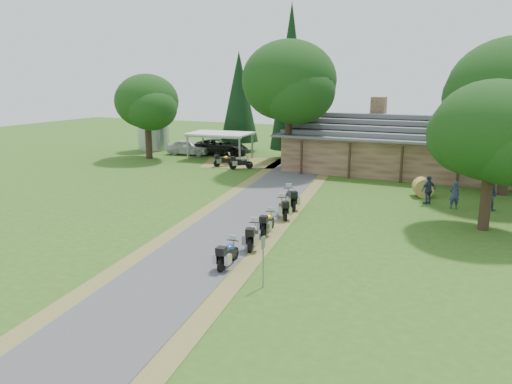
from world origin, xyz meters
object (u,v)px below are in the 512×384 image
at_px(car_dark_suv, 220,143).
at_px(motorcycle_carport_b, 241,162).
at_px(car_white_sedan, 189,145).
at_px(motorcycle_row_a, 228,253).
at_px(motorcycle_row_b, 253,234).
at_px(hay_bale, 423,187).
at_px(motorcycle_carport_a, 224,160).
at_px(motorcycle_row_d, 283,207).
at_px(motorcycle_row_e, 290,197).
at_px(carport, 220,146).
at_px(lodge, 411,144).
at_px(silo, 153,118).
at_px(motorcycle_row_c, 268,221).

height_order(car_dark_suv, motorcycle_carport_b, car_dark_suv).
relative_size(car_white_sedan, motorcycle_row_a, 3.32).
relative_size(motorcycle_row_b, hay_bale, 1.48).
height_order(motorcycle_row_a, motorcycle_carport_a, same).
relative_size(motorcycle_row_d, motorcycle_carport_b, 1.01).
relative_size(car_dark_suv, motorcycle_row_e, 3.14).
height_order(motorcycle_row_d, motorcycle_row_e, motorcycle_row_e).
distance_m(carport, hay_bale, 21.56).
height_order(lodge, motorcycle_row_a, lodge).
bearing_deg(motorcycle_carport_a, carport, 70.86).
distance_m(motorcycle_row_b, hay_bale, 15.26).
distance_m(silo, car_dark_suv, 8.64).
distance_m(silo, hay_bale, 31.82).
height_order(motorcycle_row_c, motorcycle_row_d, motorcycle_row_d).
height_order(motorcycle_row_c, motorcycle_row_e, motorcycle_row_e).
bearing_deg(car_dark_suv, hay_bale, -129.64).
height_order(motorcycle_row_a, motorcycle_carport_b, motorcycle_carport_b).
bearing_deg(motorcycle_row_d, hay_bale, -68.06).
distance_m(motorcycle_row_a, motorcycle_row_c, 5.02).
height_order(carport, motorcycle_row_e, carport).
xyz_separation_m(motorcycle_row_e, hay_bale, (7.04, 6.48, -0.06)).
height_order(car_dark_suv, motorcycle_row_e, car_dark_suv).
xyz_separation_m(silo, motorcycle_row_c, (23.38, -22.62, -2.83)).
relative_size(motorcycle_row_c, motorcycle_row_e, 0.88).
relative_size(motorcycle_row_d, hay_bale, 1.47).
bearing_deg(lodge, motorcycle_row_c, -102.01).
xyz_separation_m(car_dark_suv, motorcycle_row_d, (14.71, -19.47, -0.58)).
relative_size(motorcycle_row_b, motorcycle_carport_a, 1.06).
xyz_separation_m(motorcycle_row_a, motorcycle_row_c, (-0.32, 5.01, 0.00)).
xyz_separation_m(motorcycle_row_b, motorcycle_carport_a, (-11.58, 18.83, -0.04)).
height_order(motorcycle_row_a, motorcycle_row_b, motorcycle_row_b).
xyz_separation_m(car_dark_suv, motorcycle_row_b, (15.27, -24.80, -0.57)).
relative_size(silo, carport, 1.15).
xyz_separation_m(silo, motorcycle_carport_b, (14.05, -6.73, -2.80)).
bearing_deg(carport, motorcycle_row_d, -56.87).
xyz_separation_m(motorcycle_row_d, hay_bale, (6.68, 8.65, -0.00)).
relative_size(car_dark_suv, motorcycle_row_c, 3.57).
bearing_deg(motorcycle_row_d, motorcycle_row_b, 155.60).
bearing_deg(motorcycle_carport_a, silo, 100.88).
distance_m(car_white_sedan, car_dark_suv, 3.18).
distance_m(silo, motorcycle_carport_b, 15.83).
xyz_separation_m(motorcycle_row_a, motorcycle_row_b, (-0.08, 2.67, 0.04)).
relative_size(carport, hay_bale, 4.69).
relative_size(carport, car_dark_suv, 0.94).
distance_m(motorcycle_carport_b, hay_bale, 16.25).
distance_m(motorcycle_row_d, motorcycle_carport_a, 17.43).
distance_m(carport, car_white_sedan, 4.45).
bearing_deg(car_white_sedan, motorcycle_row_e, -137.86).
relative_size(lodge, silo, 3.11).
height_order(lodge, motorcycle_row_b, lodge).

